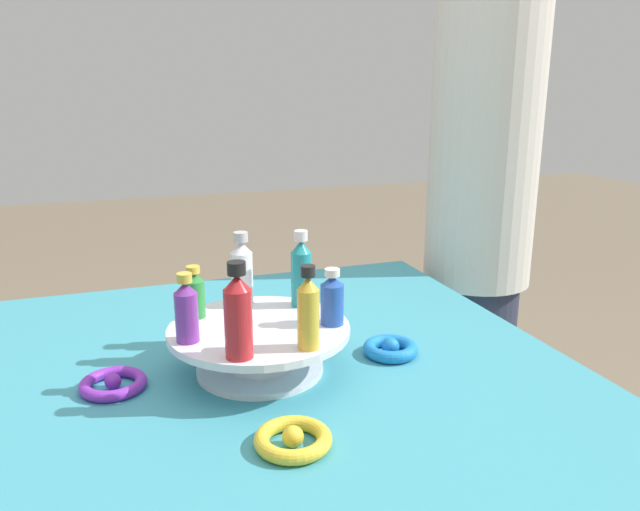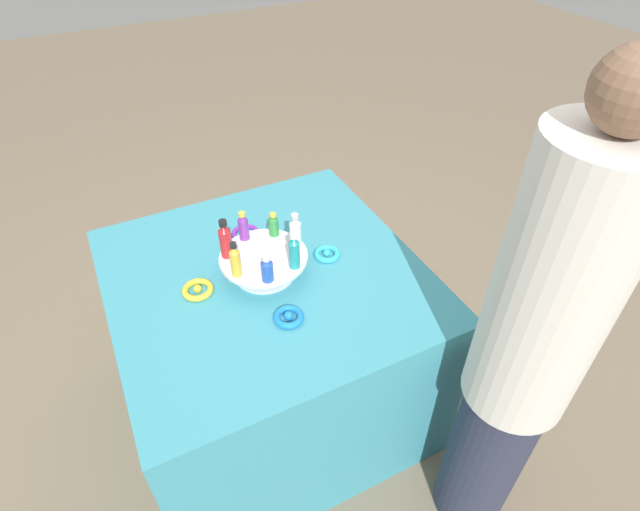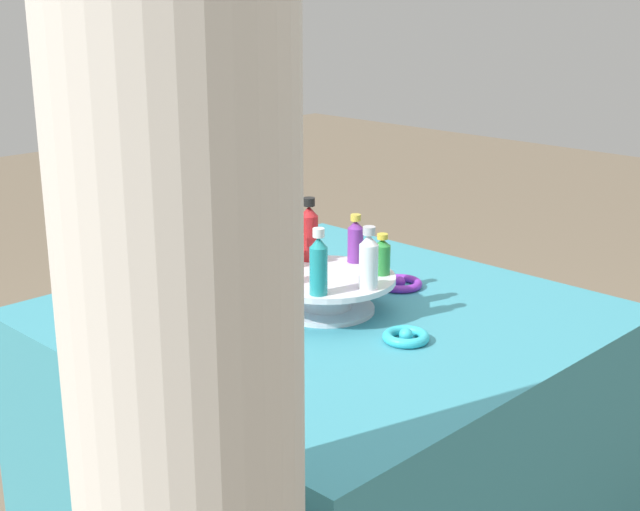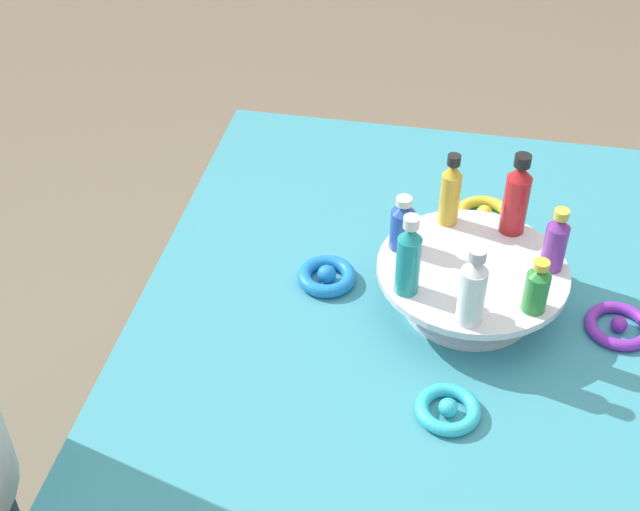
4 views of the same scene
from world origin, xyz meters
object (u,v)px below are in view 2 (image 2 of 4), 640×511
Objects in this scene: bottle_gold at (235,260)px; bottle_clear at (296,232)px; person_figure at (524,359)px; ribbon_bow_purple at (245,233)px; bottle_blue at (267,269)px; ribbon_bow_blue at (289,317)px; bottle_teal at (294,251)px; bottle_red at (225,240)px; bottle_green at (274,225)px; ribbon_bow_teal at (327,254)px; ribbon_bow_gold at (198,290)px; bottle_purple at (243,227)px; display_stand at (264,262)px.

bottle_gold is 0.98× the size of bottle_clear.
ribbon_bow_purple is at bearing -7.51° from person_figure.
bottle_blue is 0.16m from ribbon_bow_blue.
person_figure reaches higher than bottle_teal.
bottle_red reaches higher than bottle_gold.
bottle_green is 0.05× the size of person_figure.
bottle_blue is 0.77m from person_figure.
ribbon_bow_teal is 0.06× the size of person_figure.
ribbon_bow_gold is 0.06× the size of person_figure.
ribbon_bow_gold is (-0.30, 0.11, -0.13)m from bottle_teal.
ribbon_bow_purple is 1.00× the size of ribbon_bow_gold.
ribbon_bow_gold is at bearing -153.54° from bottle_purple.
bottle_teal is at bearing -65.90° from bottle_purple.
person_figure reaches higher than bottle_blue.
bottle_gold is 1.23× the size of ribbon_bow_gold.
ribbon_bow_blue is (0.09, -0.28, -0.13)m from bottle_red.
bottle_clear is (0.12, -0.00, 0.09)m from display_stand.
bottle_gold is at bearing -26.89° from ribbon_bow_gold.
person_figure is (0.34, -0.70, -0.05)m from bottle_clear.
person_figure is (0.39, -0.61, -0.06)m from bottle_teal.
bottle_blue is at bearing 6.49° from person_figure.
bottle_red is 1.38× the size of ribbon_bow_gold.
display_stand is 2.32× the size of bottle_gold.
bottle_red reaches higher than ribbon_bow_gold.
ribbon_bow_gold is at bearing 160.27° from bottle_teal.
ribbon_bow_teal is at bearing -48.32° from ribbon_bow_purple.
bottle_teal is 1.53× the size of bottle_green.
bottle_red is at bearing 139.82° from bottle_teal.
bottle_green reaches higher than ribbon_bow_blue.
bottle_teal is 1.25× the size of bottle_purple.
display_stand is 3.16× the size of bottle_blue.
person_figure is (0.48, -0.82, -0.04)m from bottle_purple.
bottle_green is at bearing -7.34° from person_figure.
bottle_clear reaches higher than bottle_purple.
person_figure is at bearing -45.44° from ribbon_bow_blue.
bottle_gold reaches higher than display_stand.
person_figure reaches higher than ribbon_bow_gold.
bottle_gold is at bearing -91.61° from bottle_red.
bottle_gold is at bearing 117.60° from ribbon_bow_blue.
ribbon_bow_purple is at bearing 131.68° from ribbon_bow_teal.
bottle_teal is 0.22m from ribbon_bow_teal.
display_stand is at bearing 178.39° from bottle_clear.
bottle_gold is 0.10m from bottle_red.
ribbon_bow_purple is (0.03, 0.46, -0.00)m from ribbon_bow_blue.
bottle_purple is 1.05× the size of ribbon_bow_purple.
display_stand is 0.15m from bottle_clear.
bottle_red is (-0.18, -0.04, 0.02)m from bottle_green.
ribbon_bow_purple is (0.04, 0.34, -0.11)m from bottle_blue.
bottle_blue reaches higher than bottle_green.
ribbon_bow_teal is (0.15, -0.10, -0.11)m from bottle_green.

